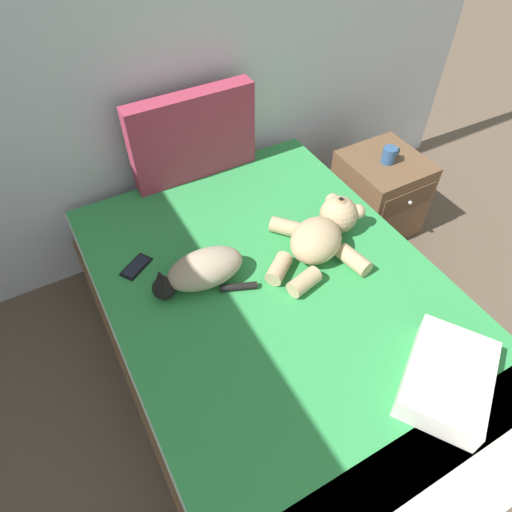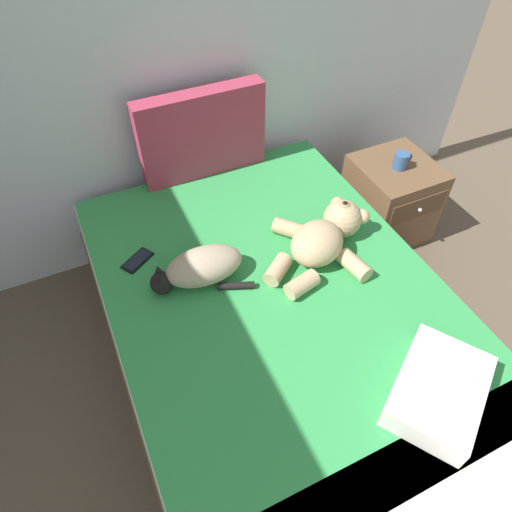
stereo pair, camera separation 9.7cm
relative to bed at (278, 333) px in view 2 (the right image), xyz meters
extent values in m
cube|color=silver|center=(0.09, 1.13, 0.95)|extent=(3.75, 0.06, 2.43)
cube|color=brown|center=(0.00, 0.00, -0.11)|extent=(1.43, 2.07, 0.31)
cube|color=white|center=(0.00, 0.00, 0.15)|extent=(1.39, 2.00, 0.22)
cube|color=green|center=(0.00, 0.06, 0.27)|extent=(1.38, 1.86, 0.02)
cube|color=silver|center=(0.00, -0.86, 0.27)|extent=(1.38, 0.33, 0.02)
cube|color=#A5334C|center=(0.03, 0.96, 0.51)|extent=(0.67, 0.10, 0.47)
ellipsoid|color=tan|center=(-0.25, 0.24, 0.35)|extent=(0.35, 0.20, 0.15)
sphere|color=black|center=(-0.44, 0.25, 0.33)|extent=(0.10, 0.10, 0.10)
cone|color=black|center=(-0.44, 0.22, 0.38)|extent=(0.04, 0.04, 0.04)
cone|color=black|center=(-0.44, 0.28, 0.38)|extent=(0.04, 0.04, 0.04)
cylinder|color=black|center=(-0.15, 0.13, 0.29)|extent=(0.16, 0.09, 0.03)
ellipsoid|color=black|center=(-0.34, 0.28, 0.30)|extent=(0.10, 0.06, 0.04)
ellipsoid|color=tan|center=(0.25, 0.14, 0.37)|extent=(0.33, 0.31, 0.18)
sphere|color=tan|center=(0.44, 0.23, 0.37)|extent=(0.18, 0.18, 0.18)
sphere|color=#9E7F58|center=(0.44, 0.23, 0.43)|extent=(0.07, 0.07, 0.07)
sphere|color=black|center=(0.44, 0.23, 0.46)|extent=(0.02, 0.02, 0.02)
sphere|color=tan|center=(0.47, 0.32, 0.38)|extent=(0.07, 0.07, 0.07)
sphere|color=tan|center=(0.53, 0.20, 0.38)|extent=(0.07, 0.07, 0.07)
cylinder|color=tan|center=(0.21, 0.32, 0.31)|extent=(0.16, 0.17, 0.08)
cylinder|color=tan|center=(0.04, 0.12, 0.31)|extent=(0.16, 0.15, 0.08)
cylinder|color=tan|center=(0.36, 0.00, 0.31)|extent=(0.10, 0.17, 0.08)
cylinder|color=tan|center=(0.10, 0.00, 0.31)|extent=(0.16, 0.11, 0.08)
cube|color=black|center=(-0.50, 0.46, 0.28)|extent=(0.16, 0.14, 0.01)
cube|color=black|center=(-0.50, 0.46, 0.29)|extent=(0.14, 0.12, 0.00)
cube|color=white|center=(0.29, -0.63, 0.33)|extent=(0.49, 0.45, 0.11)
cube|color=brown|center=(1.07, 0.59, -0.02)|extent=(0.44, 0.46, 0.50)
cube|color=brown|center=(1.07, 0.36, 0.09)|extent=(0.38, 0.01, 0.14)
sphere|color=#B2B2B7|center=(1.07, 0.34, 0.09)|extent=(0.02, 0.02, 0.02)
cylinder|color=#33598C|center=(1.06, 0.58, 0.28)|extent=(0.08, 0.08, 0.09)
torus|color=#33598C|center=(1.11, 0.58, 0.29)|extent=(0.06, 0.01, 0.06)
camera|label=1|loc=(-0.68, -0.98, 1.82)|focal=31.91mm
camera|label=2|loc=(-0.59, -1.02, 1.82)|focal=31.91mm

